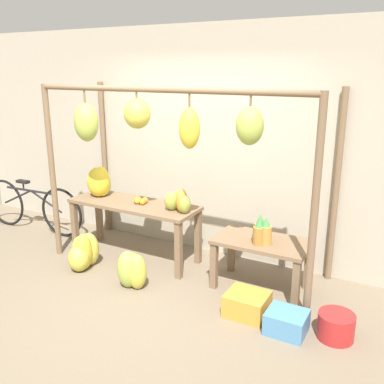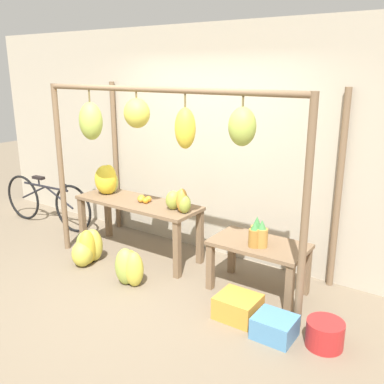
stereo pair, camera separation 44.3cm
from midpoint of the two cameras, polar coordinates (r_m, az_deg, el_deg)
The scene contains 15 objects.
ground_plane at distance 4.51m, azimuth -10.67°, elevation -14.61°, with size 20.00×20.00×0.00m, color #756651.
shop_wall_back at distance 5.29m, azimuth -0.30°, elevation 6.51°, with size 8.00×0.08×2.80m.
stall_awning at distance 4.54m, azimuth -6.88°, elevation 7.15°, with size 3.24×1.13×2.12m.
display_table_main at distance 5.31m, azimuth -10.14°, elevation -2.63°, with size 1.64×0.56×0.71m.
display_table_side at distance 4.57m, azimuth 6.54°, elevation -7.67°, with size 0.99×0.57×0.56m.
banana_pile_on_table at distance 5.59m, azimuth -14.38°, elevation 1.24°, with size 0.31×0.32×0.39m.
orange_pile at distance 5.22m, azimuth -9.46°, elevation -1.16°, with size 0.17×0.14×0.09m.
pineapple_cluster at distance 4.41m, azimuth 6.43°, elevation -5.34°, with size 0.20×0.21×0.30m.
banana_pile_ground_left at distance 5.31m, azimuth -16.72°, elevation -7.84°, with size 0.39×0.51×0.44m.
banana_pile_ground_right at distance 4.75m, azimuth -10.73°, elevation -10.23°, with size 0.38×0.34×0.42m.
fruit_crate_white at distance 4.24m, azimuth 4.30°, elevation -14.75°, with size 0.39×0.35×0.22m.
blue_bucket at distance 4.05m, azimuth 15.58°, elevation -16.92°, with size 0.32×0.32×0.23m.
parked_bicycle at distance 6.68m, azimuth -22.32°, elevation -1.80°, with size 1.78×0.14×0.74m.
papaya_pile at distance 4.86m, azimuth -4.38°, elevation -1.29°, with size 0.37×0.25×0.28m.
fruit_crate_purple at distance 4.04m, azimuth 9.33°, elevation -16.82°, with size 0.35×0.31×0.20m.
Camera 1 is at (2.36, -3.06, 2.28)m, focal length 40.00 mm.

